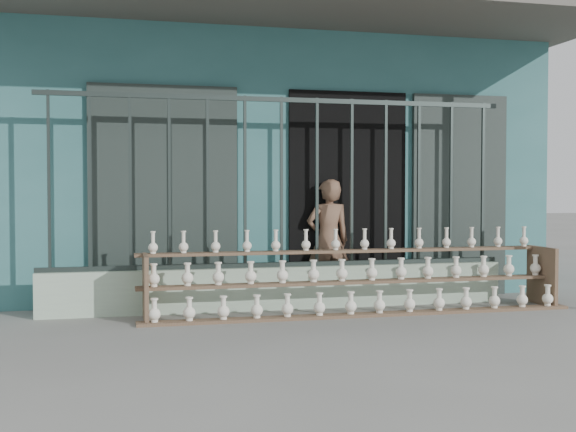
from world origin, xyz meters
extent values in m
plane|color=slate|center=(0.00, 0.00, 0.00)|extent=(60.00, 60.00, 0.00)
cube|color=#336B6C|center=(0.00, 4.30, 1.60)|extent=(7.00, 5.00, 3.20)
cube|color=black|center=(0.90, 1.82, 1.20)|extent=(1.40, 0.12, 2.40)
cube|color=#1F2A26|center=(-1.20, 1.78, 1.20)|extent=(1.60, 0.08, 2.40)
cube|color=#1F2A26|center=(2.30, 1.78, 1.20)|extent=(1.20, 0.08, 2.40)
cube|color=#59544C|center=(0.00, 1.20, 3.15)|extent=(7.40, 2.00, 0.12)
cube|color=#AAC7AB|center=(0.00, 1.30, 0.23)|extent=(5.00, 0.20, 0.45)
cube|color=#283330|center=(-2.35, 1.30, 1.35)|extent=(0.03, 0.03, 1.80)
cube|color=#283330|center=(-1.96, 1.30, 1.35)|extent=(0.03, 0.03, 1.80)
cube|color=#283330|center=(-1.57, 1.30, 1.35)|extent=(0.03, 0.03, 1.80)
cube|color=#283330|center=(-1.18, 1.30, 1.35)|extent=(0.03, 0.03, 1.80)
cube|color=#283330|center=(-0.78, 1.30, 1.35)|extent=(0.03, 0.03, 1.80)
cube|color=#283330|center=(-0.39, 1.30, 1.35)|extent=(0.03, 0.03, 1.80)
cube|color=#283330|center=(0.00, 1.30, 1.35)|extent=(0.03, 0.03, 1.80)
cube|color=#283330|center=(0.39, 1.30, 1.35)|extent=(0.03, 0.03, 1.80)
cube|color=#283330|center=(0.78, 1.30, 1.35)|extent=(0.03, 0.03, 1.80)
cube|color=#283330|center=(1.17, 1.30, 1.35)|extent=(0.03, 0.03, 1.80)
cube|color=#283330|center=(1.57, 1.30, 1.35)|extent=(0.03, 0.03, 1.80)
cube|color=#283330|center=(1.96, 1.30, 1.35)|extent=(0.03, 0.03, 1.80)
cube|color=#283330|center=(2.35, 1.30, 1.35)|extent=(0.03, 0.03, 1.80)
cube|color=#283330|center=(0.00, 1.30, 2.22)|extent=(5.00, 0.04, 0.05)
cube|color=#283330|center=(0.00, 1.30, 0.47)|extent=(5.00, 0.04, 0.05)
cube|color=brown|center=(0.71, 0.65, 0.01)|extent=(4.50, 0.18, 0.03)
cube|color=brown|center=(0.71, 0.90, 0.32)|extent=(4.50, 0.18, 0.03)
cube|color=brown|center=(0.71, 1.15, 0.61)|extent=(4.50, 0.18, 0.03)
cube|color=brown|center=(-1.44, 0.90, 0.32)|extent=(0.04, 0.55, 0.64)
cube|color=brown|center=(2.86, 0.90, 0.32)|extent=(0.04, 0.55, 0.64)
imported|color=brown|center=(0.63, 1.67, 0.69)|extent=(0.52, 0.35, 1.39)
camera|label=1|loc=(-1.72, -6.15, 1.26)|focal=45.00mm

